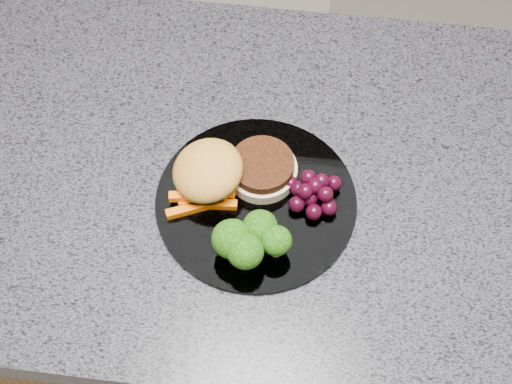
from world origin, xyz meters
TOP-DOWN VIEW (x-y plane):
  - island_cabinet at (0.00, 0.00)m, footprint 1.20×0.60m
  - countertop at (0.00, 0.00)m, footprint 1.20×0.60m
  - plate at (-0.08, -0.05)m, footprint 0.26×0.26m
  - burger at (-0.12, -0.02)m, footprint 0.19×0.14m
  - carrot_sticks at (-0.15, -0.06)m, footprint 0.09×0.06m
  - broccoli at (-0.08, -0.12)m, footprint 0.10×0.08m
  - grape_bunch at (-0.01, -0.04)m, footprint 0.08×0.07m

SIDE VIEW (x-z plane):
  - island_cabinet at x=0.00m, z-range 0.00..0.86m
  - countertop at x=0.00m, z-range 0.86..0.90m
  - plate at x=-0.08m, z-range 0.90..0.91m
  - carrot_sticks at x=-0.15m, z-range 0.91..0.92m
  - grape_bunch at x=-0.01m, z-range 0.90..0.94m
  - burger at x=-0.12m, z-range 0.90..0.95m
  - broccoli at x=-0.08m, z-range 0.91..0.97m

